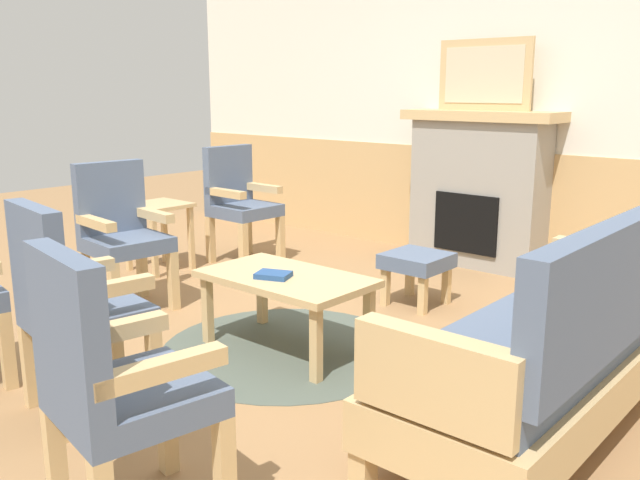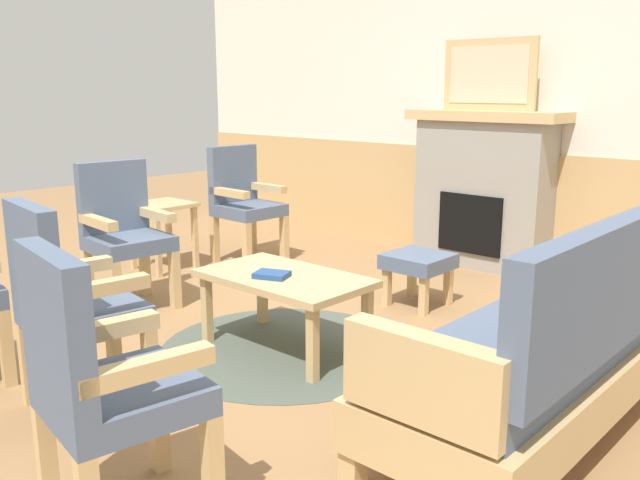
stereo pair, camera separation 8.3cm
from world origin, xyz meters
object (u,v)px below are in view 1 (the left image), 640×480
Objects in this scene: book_on_table at (273,275)px; fireplace at (478,188)px; armchair_front_left at (70,300)px; framed_picture at (484,75)px; couch at (552,347)px; armchair_corner_left at (112,379)px; coffee_table at (286,284)px; side_table at (158,217)px; armchair_near_fireplace at (239,199)px; armchair_by_window_left at (121,229)px; footstool at (417,264)px.

fireplace is at bearing 92.35° from book_on_table.
armchair_front_left reaches higher than book_on_table.
framed_picture is at bearing 88.87° from armchair_front_left.
couch is 1.84× the size of armchair_corner_left.
side_table is at bearing 163.70° from coffee_table.
couch is at bearing -55.69° from fireplace.
armchair_near_fireplace is at bearing 159.99° from couch.
coffee_table is at bearing 81.71° from book_on_table.
armchair_front_left is 1.00× the size of armchair_corner_left.
armchair_by_window_left is 2.46m from armchair_corner_left.
fireplace is 0.91m from framed_picture.
framed_picture is 1.80m from footstool.
armchair_corner_left is (0.68, -1.52, 0.15)m from coffee_table.
fireplace is 0.72× the size of couch.
coffee_table is 0.11m from book_on_table.
footstool is at bearing 84.92° from coffee_table.
armchair_near_fireplace and armchair_corner_left have the same top height.
armchair_near_fireplace is 1.00× the size of armchair_by_window_left.
armchair_front_left is at bearing -98.94° from coffee_table.
armchair_near_fireplace is at bearing 104.00° from armchair_by_window_left.
framed_picture is 2.85m from side_table.
armchair_corner_left is at bearing -78.54° from fireplace.
book_on_table is at bearing -87.65° from framed_picture.
armchair_front_left is at bearing -40.89° from armchair_by_window_left.
armchair_front_left reaches higher than side_table.
armchair_corner_left is 1.78× the size of side_table.
framed_picture is 1.45× the size of side_table.
book_on_table is (-1.53, -0.12, 0.06)m from couch.
coffee_table is 1.75× the size of side_table.
side_table is at bearing -135.33° from fireplace.
fireplace is at bearing 100.02° from footstool.
footstool is at bearing 42.28° from armchair_by_window_left.
armchair_corner_left is at bearing -21.34° from armchair_front_left.
framed_picture is 0.44× the size of couch.
fireplace is 2.63m from side_table.
armchair_front_left is at bearing -57.52° from armchair_near_fireplace.
armchair_near_fireplace is at bearing 122.48° from armchair_front_left.
framed_picture reaches higher than side_table.
framed_picture is 2.74m from book_on_table.
armchair_near_fireplace is at bearing 144.68° from coffee_table.
couch is 1.77m from armchair_corner_left.
couch is 2.10m from armchair_front_left.
fireplace is 1.33× the size of armchair_front_left.
armchair_front_left is (-0.19, -1.18, 0.15)m from coffee_table.
couch is 3.54m from side_table.
side_table is at bearing 135.56° from armchair_front_left.
armchair_near_fireplace is at bearing 142.66° from book_on_table.
armchair_near_fireplace reaches higher than side_table.
couch and armchair_corner_left have the same top height.
armchair_near_fireplace is 1.41m from armchair_by_window_left.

